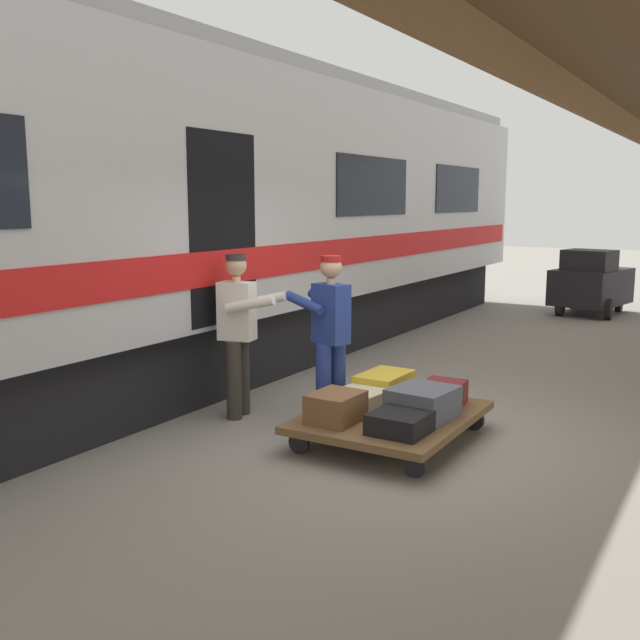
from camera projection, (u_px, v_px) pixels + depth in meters
ground_plane at (413, 442)px, 6.85m from camera, size 60.00×60.00×0.00m
train_car at (121, 217)px, 8.38m from camera, size 3.02×19.92×4.00m
luggage_cart at (391, 417)px, 6.83m from camera, size 1.40×1.81×0.27m
suitcase_maroon_trunk at (443, 394)px, 7.07m from camera, size 0.41×0.47×0.23m
suitcase_cream_canvas at (361, 399)px, 6.97m from camera, size 0.51×0.56×0.18m
suitcase_yellow_case at (384, 385)px, 7.39m from camera, size 0.43×0.63×0.24m
suitcase_slate_roller at (423, 403)px, 6.64m from camera, size 0.57×0.61×0.29m
suitcase_brown_leather at (336, 407)px, 6.54m from camera, size 0.42×0.50×0.27m
suitcase_black_hardshell at (400, 423)px, 6.23m from camera, size 0.48×0.47×0.18m
porter_in_overalls at (329, 332)px, 7.36m from camera, size 0.73×0.55×1.70m
porter_by_door at (239, 330)px, 7.51m from camera, size 0.72×0.52×1.70m
baggage_tug at (591, 283)px, 14.45m from camera, size 1.42×1.89×1.30m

